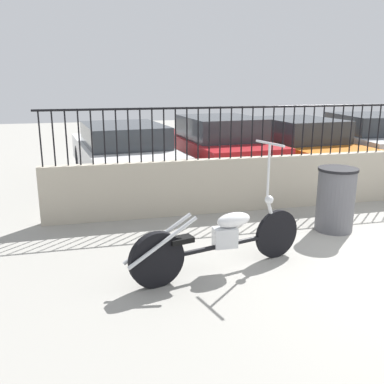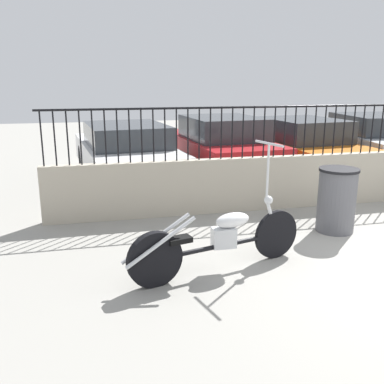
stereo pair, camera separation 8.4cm
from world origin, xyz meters
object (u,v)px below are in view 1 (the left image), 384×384
trash_bin (336,199)px  car_red (217,147)px  car_white (123,152)px  car_orange (295,145)px  car_silver (367,140)px  motorcycle_black (214,240)px

trash_bin → car_red: bearing=99.6°
car_white → car_orange: size_ratio=1.09×
trash_bin → car_orange: 4.33m
car_white → car_silver: car_silver is taller
trash_bin → car_red: 3.99m
car_red → car_orange: (2.08, 0.16, -0.05)m
motorcycle_black → car_red: bearing=57.5°
trash_bin → car_white: 5.01m
motorcycle_black → car_silver: motorcycle_black is taller
motorcycle_black → trash_bin: (2.23, 0.99, 0.08)m
motorcycle_black → trash_bin: size_ratio=2.39×
car_silver → car_white: bearing=97.7°
car_red → car_silver: (4.29, 0.41, -0.02)m
car_orange → car_red: bearing=89.0°
car_orange → car_silver: size_ratio=0.97×
trash_bin → car_silver: car_silver is taller
motorcycle_black → car_silver: 7.92m
trash_bin → car_red: size_ratio=0.23×
car_white → car_red: bearing=-101.9°
motorcycle_black → car_white: bearing=81.8°
car_silver → car_red: bearing=101.4°
trash_bin → car_white: size_ratio=0.21×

